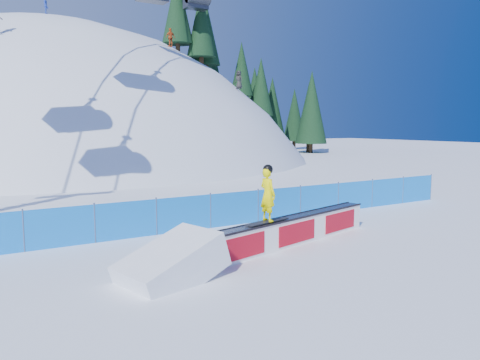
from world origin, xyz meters
TOP-DOWN VIEW (x-y plane):
  - ground at (0.00, 0.00)m, footprint 160.00×160.00m
  - snow_hill at (0.00, 42.00)m, footprint 64.00×64.00m
  - treeline at (21.96, 41.50)m, footprint 23.91×12.41m
  - safety_fence at (0.00, 4.50)m, footprint 22.05×0.05m
  - rail_box at (0.02, 1.20)m, footprint 7.10×2.25m
  - snow_ramp at (-4.34, 0.10)m, footprint 2.76×2.09m
  - snowboarder at (-1.03, 0.93)m, footprint 1.60×0.66m
  - distant_skiers at (3.06, 31.00)m, footprint 20.34×9.40m

SIDE VIEW (x-z plane):
  - snow_hill at x=0.00m, z-range -50.00..14.00m
  - ground at x=0.00m, z-range 0.00..0.00m
  - snow_ramp at x=-4.34m, z-range -0.77..0.77m
  - rail_box at x=0.02m, z-range -0.01..0.86m
  - safety_fence at x=0.00m, z-range -0.05..1.25m
  - snowboarder at x=-1.03m, z-range 0.85..2.50m
  - treeline at x=21.96m, z-range 0.32..21.58m
  - distant_skiers at x=3.06m, z-range 7.33..15.53m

